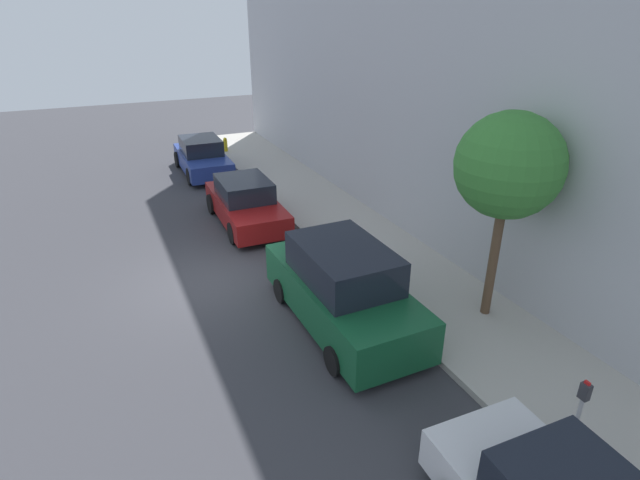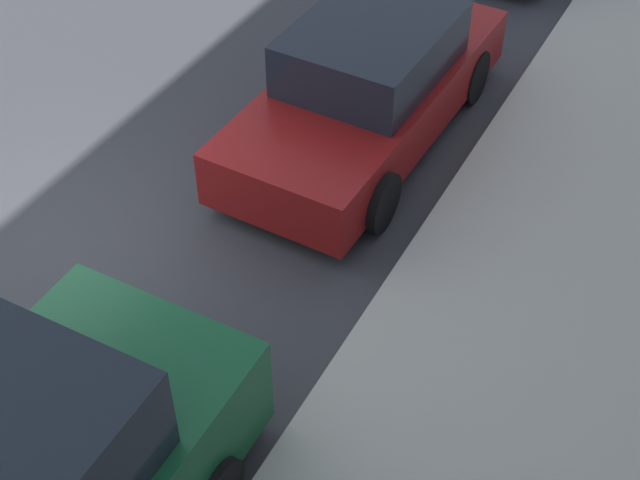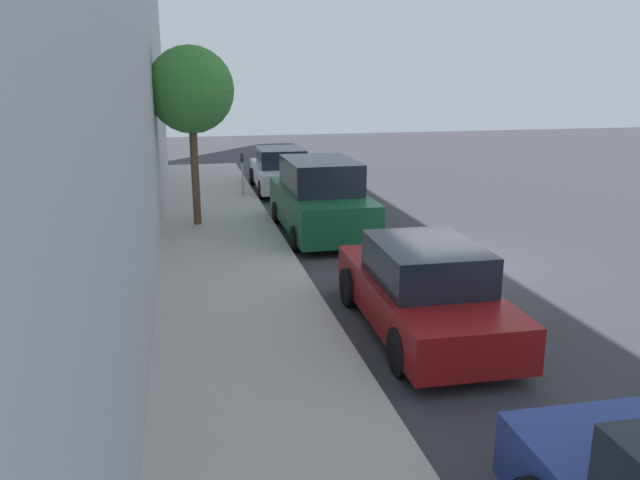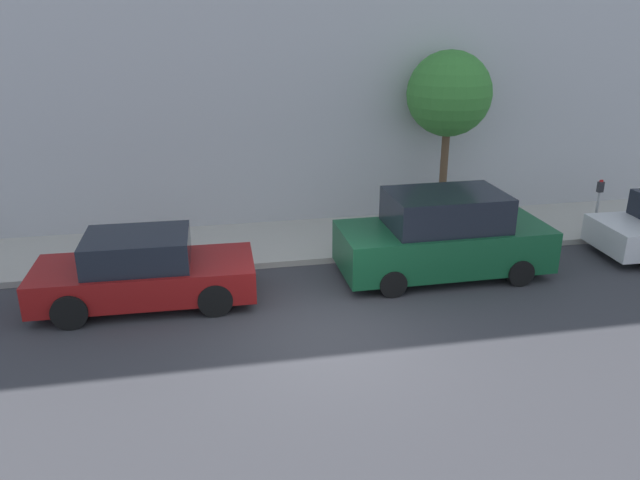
{
  "view_description": "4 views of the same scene",
  "coord_description": "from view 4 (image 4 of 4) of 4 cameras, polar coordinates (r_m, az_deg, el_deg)",
  "views": [
    {
      "loc": [
        -2.15,
        -11.83,
        6.68
      ],
      "look_at": [
        2.95,
        -0.78,
        1.0
      ],
      "focal_mm": 28.0,
      "sensor_mm": 36.0,
      "label": 1
    },
    {
      "loc": [
        5.89,
        -4.68,
        6.72
      ],
      "look_at": [
        3.05,
        0.62,
        1.0
      ],
      "focal_mm": 50.0,
      "sensor_mm": 36.0,
      "label": 2
    },
    {
      "loc": [
        5.89,
        12.5,
        4.18
      ],
      "look_at": [
        3.35,
        1.04,
        1.0
      ],
      "focal_mm": 35.0,
      "sensor_mm": 36.0,
      "label": 3
    },
    {
      "loc": [
        -10.21,
        2.18,
        5.91
      ],
      "look_at": [
        2.55,
        -0.35,
        1.0
      ],
      "focal_mm": 35.0,
      "sensor_mm": 36.0,
      "label": 4
    }
  ],
  "objects": [
    {
      "name": "sidewalk",
      "position": [
        16.44,
        -2.83,
        -0.15
      ],
      "size": [
        2.99,
        32.0,
        0.15
      ],
      "color": "#B2ADA3",
      "rests_on": "ground_plane"
    },
    {
      "name": "ground_plane",
      "position": [
        12.0,
        0.75,
        -8.84
      ],
      "size": [
        60.0,
        60.0,
        0.0
      ],
      "primitive_type": "plane",
      "color": "#38383D"
    },
    {
      "name": "street_tree",
      "position": [
        17.24,
        11.71,
        12.9
      ],
      "size": [
        2.25,
        2.25,
        4.7
      ],
      "color": "brown",
      "rests_on": "sidewalk"
    },
    {
      "name": "parking_meter_near",
      "position": [
        18.22,
        24.09,
        3.33
      ],
      "size": [
        0.11,
        0.15,
        1.45
      ],
      "color": "#ADADB2",
      "rests_on": "sidewalk"
    },
    {
      "name": "parked_sedan_third",
      "position": [
        13.48,
        -15.84,
        -2.79
      ],
      "size": [
        1.92,
        4.55,
        1.54
      ],
      "color": "maroon",
      "rests_on": "ground_plane"
    },
    {
      "name": "parked_suv_second",
      "position": [
        14.59,
        11.24,
        0.31
      ],
      "size": [
        2.08,
        4.81,
        1.98
      ],
      "color": "#14512D",
      "rests_on": "ground_plane"
    }
  ]
}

